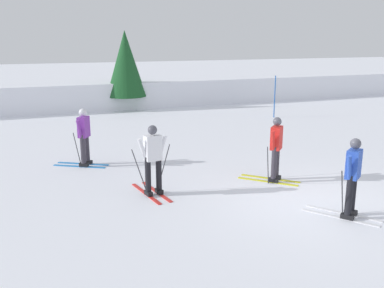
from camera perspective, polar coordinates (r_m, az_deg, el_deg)
ground_plane at (r=10.34m, az=15.57°, el=-7.43°), size 120.00×120.00×0.00m
far_snow_ridge at (r=27.25m, az=-8.35°, el=7.50°), size 80.00×9.14×1.39m
skier_blue at (r=9.43m, az=20.50°, el=-3.99°), size 1.22×1.52×1.71m
skier_white at (r=10.16m, az=-5.22°, el=-1.89°), size 0.99×1.64×1.71m
skier_purple at (r=12.86m, az=-14.17°, el=1.11°), size 1.56×1.14×1.71m
skier_red at (r=11.31m, az=11.05°, el=-0.46°), size 1.39×1.40×1.71m
trail_marker_pole at (r=20.66m, az=10.93°, el=6.19°), size 0.05×0.05×1.97m
conifer_far_right at (r=22.79m, az=-8.83°, el=10.49°), size 2.07×2.07×4.07m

